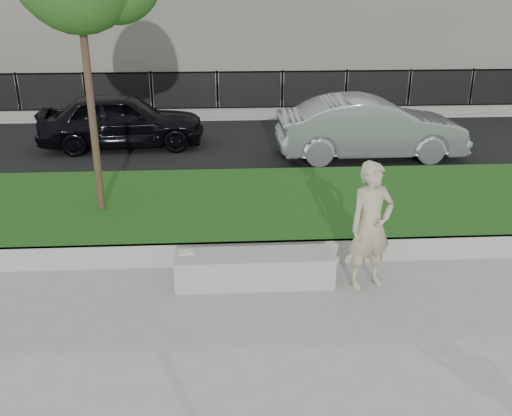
{
  "coord_description": "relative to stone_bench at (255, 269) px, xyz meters",
  "views": [
    {
      "loc": [
        -0.47,
        -7.38,
        4.33
      ],
      "look_at": [
        0.05,
        1.2,
        0.93
      ],
      "focal_mm": 40.0,
      "sensor_mm": 36.0,
      "label": 1
    }
  ],
  "objects": [
    {
      "name": "street",
      "position": [
        0.02,
        8.1,
        -0.23
      ],
      "size": [
        34.0,
        7.0,
        0.04
      ],
      "primitive_type": "cube",
      "color": "black",
      "rests_on": "ground"
    },
    {
      "name": "car_silver",
      "position": [
        3.4,
        6.53,
        0.59
      ],
      "size": [
        4.86,
        1.76,
        1.59
      ],
      "primitive_type": "imported",
      "rotation": [
        0.0,
        0.0,
        1.59
      ],
      "color": "gray",
      "rests_on": "street"
    },
    {
      "name": "man",
      "position": [
        1.72,
        -0.15,
        0.74
      ],
      "size": [
        0.83,
        0.66,
        1.97
      ],
      "primitive_type": "imported",
      "rotation": [
        0.0,
        0.0,
        0.31
      ],
      "color": "tan",
      "rests_on": "ground"
    },
    {
      "name": "far_pavement",
      "position": [
        0.02,
        12.6,
        -0.19
      ],
      "size": [
        34.0,
        3.0,
        0.12
      ],
      "primitive_type": "cube",
      "color": "gray",
      "rests_on": "ground"
    },
    {
      "name": "iron_fence",
      "position": [
        0.02,
        11.6,
        0.3
      ],
      "size": [
        32.0,
        0.3,
        1.5
      ],
      "color": "slate",
      "rests_on": "far_pavement"
    },
    {
      "name": "grass_bank",
      "position": [
        0.02,
        2.6,
        -0.05
      ],
      "size": [
        34.0,
        4.0,
        0.4
      ],
      "primitive_type": "cube",
      "color": "black",
      "rests_on": "ground"
    },
    {
      "name": "grass_kerb",
      "position": [
        0.02,
        0.64,
        -0.05
      ],
      "size": [
        34.0,
        0.08,
        0.4
      ],
      "primitive_type": "cube",
      "color": "#97958E",
      "rests_on": "ground"
    },
    {
      "name": "car_dark",
      "position": [
        -3.21,
        7.96,
        0.56
      ],
      "size": [
        4.61,
        2.15,
        1.53
      ],
      "primitive_type": "imported",
      "rotation": [
        0.0,
        0.0,
        1.65
      ],
      "color": "black",
      "rests_on": "street"
    },
    {
      "name": "stone_bench",
      "position": [
        0.0,
        0.0,
        0.0
      ],
      "size": [
        2.41,
        0.6,
        0.49
      ],
      "primitive_type": "cube",
      "color": "#97958E",
      "rests_on": "ground"
    },
    {
      "name": "book",
      "position": [
        -1.04,
        0.1,
        0.26
      ],
      "size": [
        0.26,
        0.21,
        0.03
      ],
      "primitive_type": "cube",
      "rotation": [
        0.0,
        0.0,
        0.21
      ],
      "color": "beige",
      "rests_on": "stone_bench"
    },
    {
      "name": "ground",
      "position": [
        0.02,
        -0.4,
        -0.25
      ],
      "size": [
        90.0,
        90.0,
        0.0
      ],
      "primitive_type": "plane",
      "color": "gray",
      "rests_on": "ground"
    }
  ]
}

